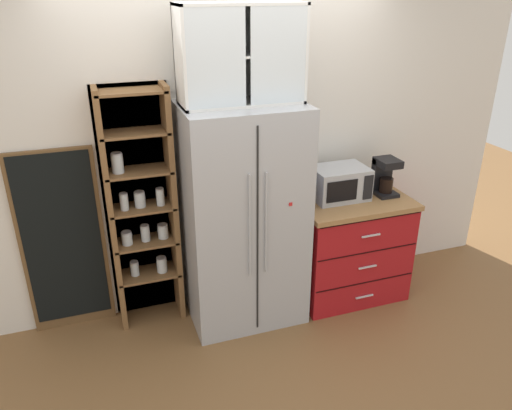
{
  "coord_description": "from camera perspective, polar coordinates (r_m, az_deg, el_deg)",
  "views": [
    {
      "loc": [
        -1.02,
        -3.2,
        2.48
      ],
      "look_at": [
        0.1,
        0.03,
        0.95
      ],
      "focal_mm": 34.75,
      "sensor_mm": 36.0,
      "label": 1
    }
  ],
  "objects": [
    {
      "name": "microwave",
      "position": [
        4.04,
        9.55,
        2.53
      ],
      "size": [
        0.44,
        0.33,
        0.26
      ],
      "color": "#ADAFB5",
      "rests_on": "counter_cabinet"
    },
    {
      "name": "upper_cabinet",
      "position": [
        3.46,
        -1.9,
        16.93
      ],
      "size": [
        0.84,
        0.32,
        0.65
      ],
      "color": "silver",
      "rests_on": "refrigerator"
    },
    {
      "name": "bottle_clear",
      "position": [
        4.06,
        11.08,
        2.23
      ],
      "size": [
        0.07,
        0.07,
        0.26
      ],
      "color": "silver",
      "rests_on": "counter_cabinet"
    },
    {
      "name": "coffee_maker",
      "position": [
        4.2,
        14.56,
        3.25
      ],
      "size": [
        0.17,
        0.2,
        0.31
      ],
      "color": "black",
      "rests_on": "counter_cabinet"
    },
    {
      "name": "pantry_shelf_column",
      "position": [
        3.82,
        -13.09,
        -0.21
      ],
      "size": [
        0.54,
        0.29,
        1.86
      ],
      "color": "brown",
      "rests_on": "ground"
    },
    {
      "name": "wall_back_cream",
      "position": [
        3.93,
        -3.15,
        6.24
      ],
      "size": [
        5.03,
        0.1,
        2.55
      ],
      "primitive_type": "cube",
      "color": "silver",
      "rests_on": "ground"
    },
    {
      "name": "chalkboard_menu",
      "position": [
        3.95,
        -21.32,
        -4.03
      ],
      "size": [
        0.6,
        0.04,
        1.45
      ],
      "color": "brown",
      "rests_on": "ground"
    },
    {
      "name": "counter_cabinet",
      "position": [
        4.29,
        10.52,
        -4.64
      ],
      "size": [
        0.93,
        0.66,
        0.88
      ],
      "color": "#A8161C",
      "rests_on": "ground"
    },
    {
      "name": "mug_charcoal",
      "position": [
        4.04,
        11.45,
        1.09
      ],
      "size": [
        0.11,
        0.07,
        0.1
      ],
      "color": "#2D2D33",
      "rests_on": "counter_cabinet"
    },
    {
      "name": "ground_plane",
      "position": [
        4.18,
        -1.17,
        -12.31
      ],
      "size": [
        10.73,
        10.73,
        0.0
      ],
      "primitive_type": "plane",
      "color": "brown"
    },
    {
      "name": "refrigerator",
      "position": [
        3.76,
        -1.44,
        -1.4
      ],
      "size": [
        0.88,
        0.66,
        1.72
      ],
      "color": "#ADAFB5",
      "rests_on": "ground"
    },
    {
      "name": "bottle_cobalt",
      "position": [
        3.85,
        6.36,
        1.44
      ],
      "size": [
        0.07,
        0.07,
        0.28
      ],
      "color": "navy",
      "rests_on": "counter_cabinet"
    }
  ]
}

